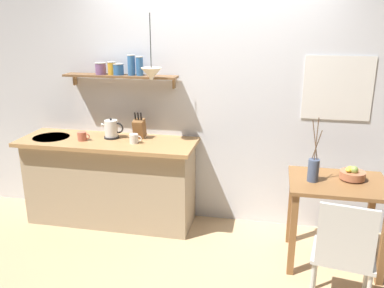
{
  "coord_description": "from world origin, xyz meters",
  "views": [
    {
      "loc": [
        0.66,
        -3.43,
        2.12
      ],
      "look_at": [
        -0.1,
        0.25,
        0.95
      ],
      "focal_mm": 38.0,
      "sensor_mm": 36.0,
      "label": 1
    }
  ],
  "objects_px": {
    "coffee_mug_by_sink": "(82,136)",
    "electric_kettle": "(112,129)",
    "coffee_mug_spare": "(134,139)",
    "twig_vase": "(313,169)",
    "dining_chair_near": "(344,252)",
    "dining_table": "(337,198)",
    "fruit_bowl": "(352,174)",
    "pendant_lamp": "(151,74)",
    "knife_block": "(139,128)"
  },
  "relations": [
    {
      "from": "dining_chair_near",
      "to": "knife_block",
      "type": "xyz_separation_m",
      "value": [
        -1.9,
        1.17,
        0.5
      ]
    },
    {
      "from": "fruit_bowl",
      "to": "pendant_lamp",
      "type": "distance_m",
      "value": 2.03
    },
    {
      "from": "fruit_bowl",
      "to": "pendant_lamp",
      "type": "bearing_deg",
      "value": 172.29
    },
    {
      "from": "dining_chair_near",
      "to": "electric_kettle",
      "type": "distance_m",
      "value": 2.5
    },
    {
      "from": "dining_table",
      "to": "twig_vase",
      "type": "height_order",
      "value": "twig_vase"
    },
    {
      "from": "electric_kettle",
      "to": "knife_block",
      "type": "xyz_separation_m",
      "value": [
        0.28,
        0.06,
        0.01
      ]
    },
    {
      "from": "knife_block",
      "to": "pendant_lamp",
      "type": "distance_m",
      "value": 0.63
    },
    {
      "from": "fruit_bowl",
      "to": "knife_block",
      "type": "relative_size",
      "value": 0.77
    },
    {
      "from": "twig_vase",
      "to": "knife_block",
      "type": "xyz_separation_m",
      "value": [
        -1.71,
        0.48,
        0.14
      ]
    },
    {
      "from": "coffee_mug_by_sink",
      "to": "electric_kettle",
      "type": "bearing_deg",
      "value": 28.87
    },
    {
      "from": "fruit_bowl",
      "to": "dining_table",
      "type": "bearing_deg",
      "value": -150.97
    },
    {
      "from": "coffee_mug_by_sink",
      "to": "coffee_mug_spare",
      "type": "distance_m",
      "value": 0.55
    },
    {
      "from": "twig_vase",
      "to": "pendant_lamp",
      "type": "xyz_separation_m",
      "value": [
        -1.52,
        0.35,
        0.73
      ]
    },
    {
      "from": "fruit_bowl",
      "to": "coffee_mug_by_sink",
      "type": "xyz_separation_m",
      "value": [
        -2.59,
        0.19,
        0.14
      ]
    },
    {
      "from": "dining_chair_near",
      "to": "twig_vase",
      "type": "distance_m",
      "value": 0.8
    },
    {
      "from": "coffee_mug_by_sink",
      "to": "pendant_lamp",
      "type": "distance_m",
      "value": 0.98
    },
    {
      "from": "dining_chair_near",
      "to": "dining_table",
      "type": "bearing_deg",
      "value": 87.55
    },
    {
      "from": "dining_table",
      "to": "coffee_mug_by_sink",
      "type": "xyz_separation_m",
      "value": [
        -2.48,
        0.25,
        0.34
      ]
    },
    {
      "from": "dining_chair_near",
      "to": "twig_vase",
      "type": "relative_size",
      "value": 1.66
    },
    {
      "from": "dining_table",
      "to": "dining_chair_near",
      "type": "distance_m",
      "value": 0.72
    },
    {
      "from": "coffee_mug_spare",
      "to": "pendant_lamp",
      "type": "bearing_deg",
      "value": 15.23
    },
    {
      "from": "dining_table",
      "to": "electric_kettle",
      "type": "distance_m",
      "value": 2.28
    },
    {
      "from": "knife_block",
      "to": "coffee_mug_by_sink",
      "type": "height_order",
      "value": "knife_block"
    },
    {
      "from": "dining_table",
      "to": "knife_block",
      "type": "height_order",
      "value": "knife_block"
    },
    {
      "from": "dining_table",
      "to": "coffee_mug_spare",
      "type": "distance_m",
      "value": 1.98
    },
    {
      "from": "fruit_bowl",
      "to": "twig_vase",
      "type": "distance_m",
      "value": 0.35
    },
    {
      "from": "dining_chair_near",
      "to": "electric_kettle",
      "type": "bearing_deg",
      "value": 153.02
    },
    {
      "from": "fruit_bowl",
      "to": "twig_vase",
      "type": "xyz_separation_m",
      "value": [
        -0.34,
        -0.1,
        0.06
      ]
    },
    {
      "from": "coffee_mug_by_sink",
      "to": "coffee_mug_spare",
      "type": "height_order",
      "value": "coffee_mug_spare"
    },
    {
      "from": "dining_table",
      "to": "knife_block",
      "type": "distance_m",
      "value": 2.03
    },
    {
      "from": "electric_kettle",
      "to": "coffee_mug_spare",
      "type": "height_order",
      "value": "electric_kettle"
    },
    {
      "from": "dining_chair_near",
      "to": "fruit_bowl",
      "type": "bearing_deg",
      "value": 79.27
    },
    {
      "from": "fruit_bowl",
      "to": "knife_block",
      "type": "bearing_deg",
      "value": 169.36
    },
    {
      "from": "electric_kettle",
      "to": "dining_chair_near",
      "type": "bearing_deg",
      "value": -26.98
    },
    {
      "from": "dining_table",
      "to": "twig_vase",
      "type": "xyz_separation_m",
      "value": [
        -0.22,
        -0.03,
        0.26
      ]
    },
    {
      "from": "dining_table",
      "to": "coffee_mug_by_sink",
      "type": "bearing_deg",
      "value": 174.23
    },
    {
      "from": "electric_kettle",
      "to": "coffee_mug_spare",
      "type": "relative_size",
      "value": 1.88
    },
    {
      "from": "knife_block",
      "to": "pendant_lamp",
      "type": "bearing_deg",
      "value": -35.1
    },
    {
      "from": "dining_table",
      "to": "coffee_mug_spare",
      "type": "relative_size",
      "value": 6.47
    },
    {
      "from": "dining_chair_near",
      "to": "pendant_lamp",
      "type": "relative_size",
      "value": 1.52
    },
    {
      "from": "twig_vase",
      "to": "dining_chair_near",
      "type": "bearing_deg",
      "value": -74.65
    },
    {
      "from": "dining_chair_near",
      "to": "coffee_mug_by_sink",
      "type": "distance_m",
      "value": 2.67
    },
    {
      "from": "twig_vase",
      "to": "coffee_mug_by_sink",
      "type": "distance_m",
      "value": 2.28
    },
    {
      "from": "dining_table",
      "to": "electric_kettle",
      "type": "relative_size",
      "value": 3.44
    },
    {
      "from": "knife_block",
      "to": "coffee_mug_spare",
      "type": "xyz_separation_m",
      "value": [
        0.01,
        -0.18,
        -0.06
      ]
    },
    {
      "from": "coffee_mug_by_sink",
      "to": "pendant_lamp",
      "type": "relative_size",
      "value": 0.21
    },
    {
      "from": "pendant_lamp",
      "to": "electric_kettle",
      "type": "bearing_deg",
      "value": 170.73
    },
    {
      "from": "dining_chair_near",
      "to": "coffee_mug_by_sink",
      "type": "xyz_separation_m",
      "value": [
        -2.45,
        0.97,
        0.44
      ]
    },
    {
      "from": "electric_kettle",
      "to": "coffee_mug_spare",
      "type": "bearing_deg",
      "value": -23.74
    },
    {
      "from": "dining_table",
      "to": "electric_kettle",
      "type": "xyz_separation_m",
      "value": [
        -2.22,
        0.39,
        0.39
      ]
    }
  ]
}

